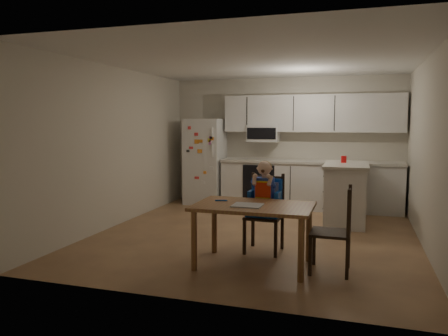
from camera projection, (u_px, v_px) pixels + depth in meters
name	position (u px, v px, depth m)	size (l,w,h in m)	color
room	(263.00, 147.00, 6.70)	(4.52, 5.01, 2.51)	brown
refrigerator	(205.00, 161.00, 8.79)	(0.72, 0.70, 1.70)	silver
kitchen_run	(309.00, 162.00, 8.26)	(3.37, 0.62, 2.15)	silver
kitchen_island	(346.00, 193.00, 7.13)	(0.69, 1.31, 0.97)	silver
red_cup	(344.00, 159.00, 7.21)	(0.09, 0.09, 0.11)	red
dining_table	(253.00, 213.00, 4.93)	(1.32, 0.85, 0.71)	brown
napkin	(247.00, 205.00, 4.85)	(0.33, 0.28, 0.01)	#B8B8BE
toddler_spoon	(220.00, 200.00, 5.14)	(0.02, 0.02, 0.12)	blue
chair_booster	(265.00, 197.00, 5.51)	(0.45, 0.45, 1.16)	black
chair_side	(340.00, 224.00, 4.71)	(0.42, 0.42, 0.95)	black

